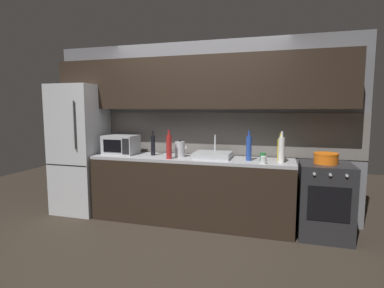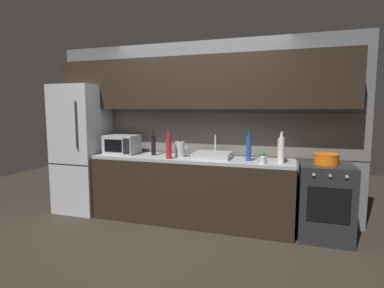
% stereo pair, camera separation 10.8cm
% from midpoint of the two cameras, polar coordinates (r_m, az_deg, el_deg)
% --- Properties ---
extents(ground_plane, '(10.00, 10.00, 0.00)m').
position_cam_midpoint_polar(ground_plane, '(3.54, -4.11, -19.33)').
color(ground_plane, '#2D261E').
extents(back_wall, '(4.45, 0.44, 2.50)m').
position_cam_midpoint_polar(back_wall, '(4.32, 1.67, 6.62)').
color(back_wall, slate).
rests_on(back_wall, ground).
extents(counter_run, '(2.71, 0.60, 0.90)m').
position_cam_midpoint_polar(counter_run, '(4.18, 0.48, -8.62)').
color(counter_run, black).
rests_on(counter_run, ground).
extents(refrigerator, '(0.68, 0.69, 1.90)m').
position_cam_midpoint_polar(refrigerator, '(4.88, -19.39, -0.81)').
color(refrigerator, '#B7BABF').
rests_on(refrigerator, ground).
extents(oven_range, '(0.60, 0.62, 0.90)m').
position_cam_midpoint_polar(oven_range, '(4.04, 24.51, -9.79)').
color(oven_range, '#232326').
rests_on(oven_range, ground).
extents(microwave, '(0.46, 0.35, 0.27)m').
position_cam_midpoint_polar(microwave, '(4.51, -12.38, -0.08)').
color(microwave, '#A8AAAF').
rests_on(microwave, counter_run).
extents(sink_basin, '(0.48, 0.38, 0.30)m').
position_cam_midpoint_polar(sink_basin, '(4.03, 4.72, -2.08)').
color(sink_basin, '#ADAFB5').
rests_on(sink_basin, counter_run).
extents(kettle, '(0.17, 0.14, 0.23)m').
position_cam_midpoint_polar(kettle, '(4.12, -1.53, -0.97)').
color(kettle, '#B7BABF').
rests_on(kettle, counter_run).
extents(wine_bottle_blue, '(0.07, 0.07, 0.38)m').
position_cam_midpoint_polar(wine_bottle_blue, '(3.86, 11.39, -0.76)').
color(wine_bottle_blue, '#234299').
rests_on(wine_bottle_blue, counter_run).
extents(wine_bottle_white, '(0.07, 0.07, 0.38)m').
position_cam_midpoint_polar(wine_bottle_white, '(3.80, 17.25, -1.06)').
color(wine_bottle_white, silver).
rests_on(wine_bottle_white, counter_run).
extents(wine_bottle_yellow, '(0.08, 0.08, 0.35)m').
position_cam_midpoint_polar(wine_bottle_yellow, '(3.93, 17.10, -1.06)').
color(wine_bottle_yellow, gold).
rests_on(wine_bottle_yellow, counter_run).
extents(wine_bottle_red, '(0.07, 0.07, 0.38)m').
position_cam_midpoint_polar(wine_bottle_red, '(3.95, -3.61, -0.47)').
color(wine_bottle_red, '#A82323').
rests_on(wine_bottle_red, counter_run).
extents(wine_bottle_dark, '(0.06, 0.06, 0.35)m').
position_cam_midpoint_polar(wine_bottle_dark, '(4.29, -6.55, -0.18)').
color(wine_bottle_dark, black).
rests_on(wine_bottle_dark, counter_run).
extents(mug_clear, '(0.07, 0.07, 0.09)m').
position_cam_midpoint_polar(mug_clear, '(3.69, 14.02, -2.99)').
color(mug_clear, silver).
rests_on(mug_clear, counter_run).
extents(mug_green, '(0.07, 0.07, 0.10)m').
position_cam_midpoint_polar(mug_green, '(3.90, 13.94, -2.42)').
color(mug_green, '#1E6B2D').
rests_on(mug_green, counter_run).
extents(cooking_pot, '(0.28, 0.28, 0.13)m').
position_cam_midpoint_polar(cooking_pot, '(3.93, 24.72, -2.55)').
color(cooking_pot, orange).
rests_on(cooking_pot, oven_range).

